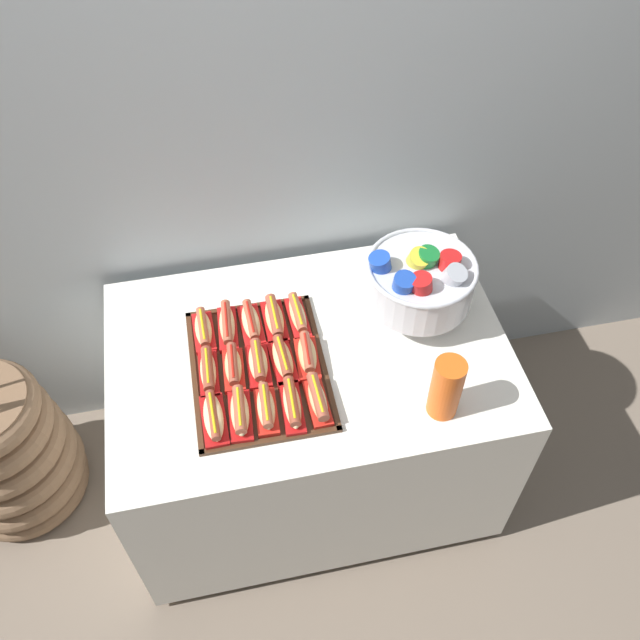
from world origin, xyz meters
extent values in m
plane|color=#7A6B5B|center=(0.00, 0.00, 0.00)|extent=(10.00, 10.00, 0.00)
cube|color=#B2BCC1|center=(0.00, 0.51, 1.30)|extent=(6.00, 0.10, 2.60)
cube|color=white|center=(0.00, 0.00, 0.40)|extent=(1.25, 0.84, 0.73)
cylinder|color=black|center=(-0.52, -0.32, 0.02)|extent=(0.05, 0.05, 0.04)
cylinder|color=black|center=(0.52, -0.32, 0.02)|extent=(0.05, 0.05, 0.04)
cylinder|color=black|center=(-0.52, 0.32, 0.02)|extent=(0.05, 0.05, 0.04)
cylinder|color=black|center=(0.52, 0.32, 0.02)|extent=(0.05, 0.05, 0.04)
cylinder|color=brown|center=(-1.09, 0.15, 0.30)|extent=(0.35, 0.35, 0.60)
torus|color=brown|center=(-1.09, 0.15, 0.05)|extent=(0.47, 0.47, 0.09)
torus|color=brown|center=(-1.09, 0.15, 0.15)|extent=(0.49, 0.49, 0.09)
torus|color=brown|center=(-1.09, 0.15, 0.25)|extent=(0.48, 0.48, 0.09)
cube|color=#472B19|center=(-0.16, -0.04, 0.77)|extent=(0.41, 0.53, 0.01)
cube|color=#472B19|center=(-0.17, -0.30, 0.78)|extent=(0.41, 0.02, 0.01)
cube|color=#472B19|center=(-0.16, 0.21, 0.78)|extent=(0.41, 0.02, 0.01)
cube|color=#472B19|center=(-0.36, -0.04, 0.78)|extent=(0.02, 0.53, 0.01)
cube|color=#472B19|center=(0.03, -0.04, 0.78)|extent=(0.02, 0.53, 0.01)
cube|color=#B21414|center=(-0.31, -0.21, 0.79)|extent=(0.07, 0.17, 0.02)
ellipsoid|color=beige|center=(-0.31, -0.21, 0.81)|extent=(0.06, 0.16, 0.04)
cylinder|color=brown|center=(-0.31, -0.21, 0.82)|extent=(0.03, 0.16, 0.03)
cylinder|color=yellow|center=(-0.31, -0.21, 0.83)|extent=(0.01, 0.14, 0.01)
cube|color=#B21414|center=(-0.24, -0.21, 0.79)|extent=(0.07, 0.17, 0.02)
ellipsoid|color=beige|center=(-0.24, -0.21, 0.81)|extent=(0.06, 0.16, 0.04)
cylinder|color=#A8563D|center=(-0.24, -0.21, 0.82)|extent=(0.04, 0.15, 0.03)
cylinder|color=yellow|center=(-0.24, -0.21, 0.84)|extent=(0.02, 0.13, 0.01)
cube|color=red|center=(-0.16, -0.21, 0.79)|extent=(0.07, 0.16, 0.02)
ellipsoid|color=beige|center=(-0.16, -0.21, 0.81)|extent=(0.06, 0.15, 0.04)
cylinder|color=#A8563D|center=(-0.16, -0.21, 0.82)|extent=(0.04, 0.14, 0.03)
cylinder|color=yellow|center=(-0.16, -0.21, 0.84)|extent=(0.01, 0.12, 0.01)
cube|color=#B21414|center=(-0.09, -0.21, 0.79)|extent=(0.07, 0.18, 0.02)
ellipsoid|color=beige|center=(-0.09, -0.21, 0.81)|extent=(0.05, 0.17, 0.04)
cylinder|color=brown|center=(-0.09, -0.21, 0.82)|extent=(0.04, 0.16, 0.03)
cylinder|color=yellow|center=(-0.09, -0.21, 0.83)|extent=(0.01, 0.14, 0.01)
cube|color=red|center=(-0.01, -0.21, 0.79)|extent=(0.06, 0.16, 0.02)
ellipsoid|color=#E0BC7F|center=(-0.01, -0.21, 0.81)|extent=(0.05, 0.15, 0.04)
cylinder|color=#9E4C38|center=(-0.01, -0.21, 0.82)|extent=(0.04, 0.15, 0.03)
cylinder|color=yellow|center=(-0.01, -0.21, 0.84)|extent=(0.01, 0.13, 0.01)
cube|color=#B21414|center=(-0.31, -0.04, 0.79)|extent=(0.06, 0.17, 0.02)
ellipsoid|color=beige|center=(-0.31, -0.04, 0.81)|extent=(0.05, 0.16, 0.04)
cylinder|color=brown|center=(-0.31, -0.04, 0.82)|extent=(0.04, 0.15, 0.03)
cylinder|color=yellow|center=(-0.31, -0.04, 0.83)|extent=(0.01, 0.13, 0.01)
cube|color=red|center=(-0.24, -0.04, 0.79)|extent=(0.07, 0.16, 0.02)
ellipsoid|color=#E0BC7F|center=(-0.24, -0.04, 0.81)|extent=(0.06, 0.15, 0.04)
cylinder|color=#9E4C38|center=(-0.24, -0.04, 0.82)|extent=(0.04, 0.15, 0.03)
cylinder|color=red|center=(-0.24, -0.04, 0.83)|extent=(0.02, 0.12, 0.01)
cube|color=#B21414|center=(-0.16, -0.04, 0.79)|extent=(0.07, 0.16, 0.02)
ellipsoid|color=beige|center=(-0.16, -0.04, 0.81)|extent=(0.06, 0.15, 0.04)
cylinder|color=#9E4C38|center=(-0.16, -0.04, 0.82)|extent=(0.04, 0.15, 0.03)
cylinder|color=yellow|center=(-0.16, -0.04, 0.84)|extent=(0.01, 0.12, 0.01)
cube|color=#B21414|center=(-0.09, -0.04, 0.79)|extent=(0.08, 0.17, 0.02)
ellipsoid|color=#E0BC7F|center=(-0.09, -0.04, 0.81)|extent=(0.06, 0.16, 0.04)
cylinder|color=brown|center=(-0.09, -0.04, 0.82)|extent=(0.04, 0.15, 0.03)
cylinder|color=yellow|center=(-0.09, -0.04, 0.83)|extent=(0.01, 0.13, 0.01)
cube|color=red|center=(-0.01, -0.04, 0.79)|extent=(0.08, 0.16, 0.02)
ellipsoid|color=tan|center=(-0.01, -0.04, 0.81)|extent=(0.06, 0.15, 0.04)
cylinder|color=#A8563D|center=(-0.01, -0.04, 0.82)|extent=(0.04, 0.14, 0.03)
cylinder|color=red|center=(-0.01, -0.04, 0.84)|extent=(0.02, 0.12, 0.01)
cube|color=red|center=(-0.31, 0.12, 0.79)|extent=(0.07, 0.16, 0.02)
ellipsoid|color=#E0BC7F|center=(-0.31, 0.12, 0.80)|extent=(0.05, 0.15, 0.04)
cylinder|color=#A8563D|center=(-0.31, 0.12, 0.82)|extent=(0.03, 0.15, 0.03)
cylinder|color=yellow|center=(-0.31, 0.12, 0.83)|extent=(0.01, 0.12, 0.01)
cube|color=red|center=(-0.24, 0.12, 0.79)|extent=(0.07, 0.18, 0.02)
ellipsoid|color=beige|center=(-0.24, 0.12, 0.81)|extent=(0.06, 0.17, 0.04)
cylinder|color=#A8563D|center=(-0.24, 0.12, 0.82)|extent=(0.04, 0.17, 0.03)
cylinder|color=red|center=(-0.24, 0.12, 0.83)|extent=(0.02, 0.14, 0.01)
cube|color=red|center=(-0.16, 0.12, 0.79)|extent=(0.07, 0.17, 0.02)
ellipsoid|color=beige|center=(-0.16, 0.12, 0.81)|extent=(0.06, 0.15, 0.04)
cylinder|color=#A8563D|center=(-0.16, 0.12, 0.82)|extent=(0.03, 0.15, 0.03)
cylinder|color=red|center=(-0.16, 0.12, 0.83)|extent=(0.01, 0.13, 0.01)
cube|color=#B21414|center=(-0.09, 0.12, 0.79)|extent=(0.07, 0.17, 0.02)
ellipsoid|color=#E0BC7F|center=(-0.09, 0.12, 0.81)|extent=(0.05, 0.16, 0.04)
cylinder|color=#9E4C38|center=(-0.09, 0.12, 0.82)|extent=(0.03, 0.16, 0.03)
cylinder|color=yellow|center=(-0.09, 0.12, 0.83)|extent=(0.01, 0.14, 0.01)
cube|color=red|center=(-0.01, 0.12, 0.79)|extent=(0.06, 0.17, 0.02)
ellipsoid|color=#E0BC7F|center=(-0.01, 0.12, 0.81)|extent=(0.05, 0.16, 0.04)
cylinder|color=#A8563D|center=(-0.01, 0.12, 0.82)|extent=(0.03, 0.15, 0.03)
cylinder|color=yellow|center=(-0.01, 0.12, 0.83)|extent=(0.01, 0.13, 0.01)
cylinder|color=silver|center=(0.37, 0.09, 0.78)|extent=(0.17, 0.17, 0.02)
cone|color=silver|center=(0.37, 0.09, 0.82)|extent=(0.06, 0.06, 0.06)
cylinder|color=silver|center=(0.37, 0.09, 0.91)|extent=(0.33, 0.33, 0.13)
torus|color=silver|center=(0.37, 0.09, 0.98)|extent=(0.34, 0.34, 0.02)
cylinder|color=red|center=(0.45, 0.07, 0.96)|extent=(0.09, 0.09, 0.13)
cylinder|color=#197A33|center=(0.38, 0.11, 0.96)|extent=(0.10, 0.10, 0.14)
cylinder|color=yellow|center=(0.36, 0.12, 0.96)|extent=(0.10, 0.13, 0.15)
cylinder|color=#1E47B2|center=(0.25, 0.11, 0.96)|extent=(0.12, 0.10, 0.14)
cylinder|color=#1E47B2|center=(0.29, 0.02, 0.96)|extent=(0.09, 0.11, 0.14)
cylinder|color=red|center=(0.34, 0.00, 0.96)|extent=(0.11, 0.09, 0.13)
cylinder|color=#B7BCC6|center=(0.44, 0.03, 0.96)|extent=(0.11, 0.12, 0.15)
cylinder|color=#EA5B19|center=(0.34, -0.29, 0.83)|extent=(0.09, 0.09, 0.12)
cylinder|color=#EA5B19|center=(0.34, -0.29, 0.85)|extent=(0.09, 0.09, 0.12)
cylinder|color=#EA5B19|center=(0.34, -0.29, 0.87)|extent=(0.09, 0.09, 0.12)
cylinder|color=#EA5B19|center=(0.34, -0.29, 0.90)|extent=(0.09, 0.09, 0.12)
cylinder|color=#EA5B19|center=(0.34, -0.29, 0.92)|extent=(0.09, 0.09, 0.12)
camera|label=1|loc=(-0.23, -1.28, 2.46)|focal=38.46mm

